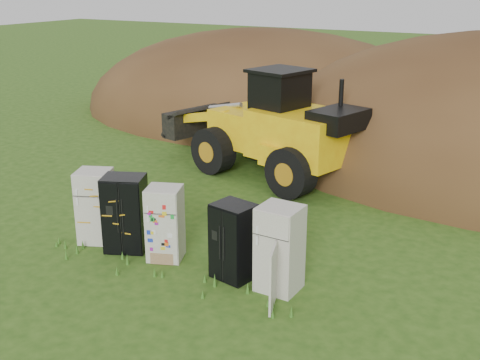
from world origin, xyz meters
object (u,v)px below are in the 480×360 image
object	(u,v)px
fridge_open_door	(280,249)
fridge_leftmost	(96,206)
fridge_black_side	(125,213)
fridge_black_right	(234,241)
fridge_sticker	(165,223)
wheel_loader	(259,120)

from	to	relation	value
fridge_open_door	fridge_leftmost	bearing A→B (deg)	-178.14
fridge_black_side	fridge_black_right	xyz separation A→B (m)	(2.85, 0.02, -0.07)
fridge_black_right	fridge_leftmost	bearing A→B (deg)	-169.00
fridge_leftmost	fridge_open_door	xyz separation A→B (m)	(4.81, -0.00, 0.01)
fridge_black_side	fridge_leftmost	bearing A→B (deg)	154.94
fridge_open_door	fridge_black_right	bearing A→B (deg)	-177.76
fridge_leftmost	fridge_open_door	distance (m)	4.81
fridge_leftmost	fridge_sticker	distance (m)	1.99
fridge_sticker	fridge_open_door	distance (m)	2.82
fridge_black_side	fridge_black_right	bearing A→B (deg)	-22.78
fridge_black_right	fridge_sticker	bearing A→B (deg)	-170.12
fridge_black_side	fridge_black_right	distance (m)	2.85
fridge_black_side	wheel_loader	bearing A→B (deg)	67.40
fridge_black_right	fridge_open_door	xyz separation A→B (m)	(1.04, 0.01, 0.07)
fridge_sticker	wheel_loader	size ratio (longest dim) A/B	0.24
fridge_black_side	fridge_sticker	size ratio (longest dim) A/B	1.06
fridge_black_side	fridge_sticker	bearing A→B (deg)	-20.01
fridge_black_right	fridge_black_side	bearing A→B (deg)	-168.45
fridge_leftmost	fridge_black_right	xyz separation A→B (m)	(3.77, -0.01, -0.06)
fridge_black_right	fridge_open_door	distance (m)	1.04
fridge_sticker	fridge_black_right	xyz separation A→B (m)	(1.78, -0.04, -0.02)
fridge_black_right	fridge_open_door	bearing A→B (deg)	11.49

